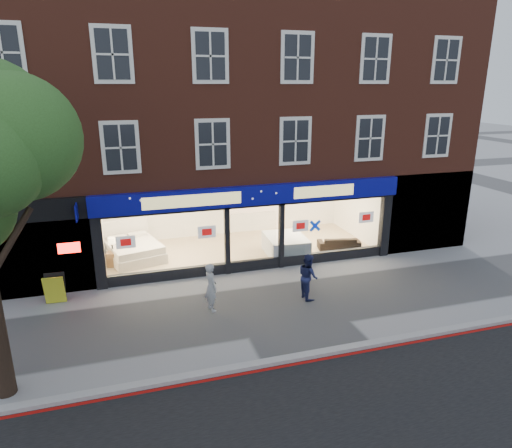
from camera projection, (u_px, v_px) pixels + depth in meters
name	position (u px, v px, depth m)	size (l,w,h in m)	color
ground	(282.00, 305.00, 14.51)	(120.00, 120.00, 0.00)	gray
kerb_line	(324.00, 359.00, 11.67)	(60.00, 0.10, 0.01)	#8C0A07
kerb_stone	(321.00, 353.00, 11.84)	(60.00, 0.25, 0.12)	gray
showroom_floor	(240.00, 249.00, 19.29)	(11.00, 4.50, 0.10)	tan
building	(227.00, 86.00, 18.88)	(19.00, 8.26, 10.30)	maroon
display_bed	(133.00, 249.00, 18.07)	(2.51, 2.79, 1.34)	beige
bedside_table	(113.00, 259.00, 17.36)	(0.45, 0.45, 0.55)	brown
mattress_stack	(286.00, 245.00, 18.48)	(1.66, 2.05, 0.77)	silver
sofa	(339.00, 243.00, 19.15)	(1.75, 0.68, 0.51)	black
a_board	(55.00, 289.00, 14.55)	(0.63, 0.41, 0.97)	gold
pedestrian_grey	(211.00, 287.00, 14.00)	(0.57, 0.37, 1.56)	#95979B
pedestrian_blue	(308.00, 276.00, 14.82)	(0.74, 0.58, 1.52)	#181D44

